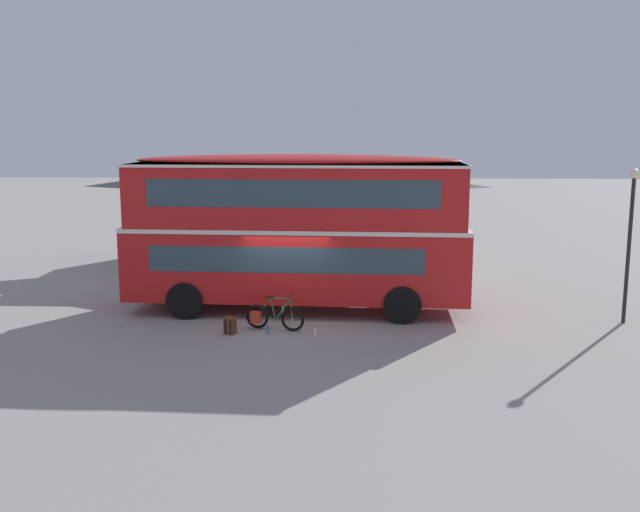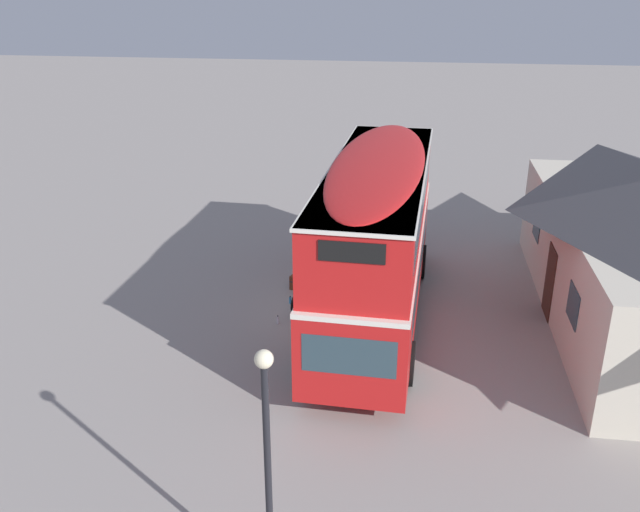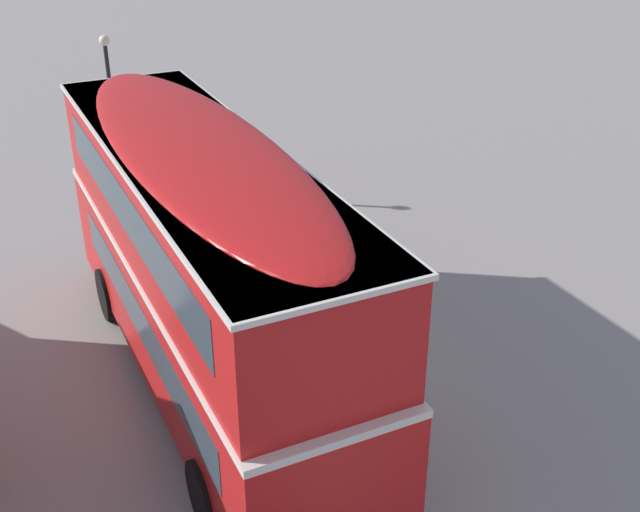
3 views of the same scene
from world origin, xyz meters
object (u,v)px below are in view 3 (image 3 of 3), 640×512
Objects in this scene: touring_bicycle at (329,351)px; backpack_on_ground at (381,380)px; double_decker_bus at (205,257)px; water_bottle_blue_sports at (351,358)px; street_lamp at (112,99)px; water_bottle_clear_plastic at (324,324)px.

touring_bicycle reaches higher than backpack_on_ground.
touring_bicycle is (-0.55, -2.13, -2.27)m from double_decker_bus.
water_bottle_blue_sports is (1.04, 0.03, -0.15)m from backpack_on_ground.
water_bottle_blue_sports is 0.05× the size of street_lamp.
water_bottle_clear_plastic is (0.67, -2.68, -2.53)m from double_decker_bus.
touring_bicycle is 3.37× the size of backpack_on_ground.
street_lamp is at bearing 7.80° from backpack_on_ground.
touring_bicycle is at bearing -104.58° from double_decker_bus.
backpack_on_ground is (-1.12, -0.46, -0.11)m from touring_bicycle.
backpack_on_ground reaches higher than water_bottle_clear_plastic.
backpack_on_ground is 0.11× the size of street_lamp.
backpack_on_ground is 2.13× the size of water_bottle_blue_sports.
double_decker_bus is 41.34× the size of water_bottle_clear_plastic.
water_bottle_clear_plastic reaches higher than water_bottle_blue_sports.
backpack_on_ground is 1.05m from water_bottle_blue_sports.
water_bottle_blue_sports is at bearing 174.33° from water_bottle_clear_plastic.
street_lamp is at bearing 6.10° from touring_bicycle.
backpack_on_ground is at bearing -122.88° from double_decker_bus.
water_bottle_clear_plastic is at bearing -5.67° from water_bottle_blue_sports.
backpack_on_ground is at bearing 177.60° from water_bottle_clear_plastic.
double_decker_bus is 6.15× the size of touring_bicycle.
water_bottle_clear_plastic is 1.07× the size of water_bottle_blue_sports.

